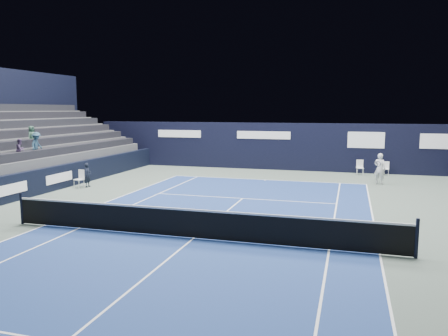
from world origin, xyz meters
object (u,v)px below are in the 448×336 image
Objects in this scene: folding_chair_back_b at (386,167)px; tennis_net at (193,223)px; line_judge_chair at (80,177)px; tennis_player at (380,169)px; folding_chair_back_a at (360,165)px.

tennis_net reaches higher than folding_chair_back_b.
line_judge_chair reaches higher than folding_chair_back_b.
tennis_net is (-6.72, -15.74, 0.03)m from folding_chair_back_b.
folding_chair_back_b is 17.11m from tennis_net.
tennis_player reaches higher than tennis_net.
line_judge_chair is at bearing 141.98° from tennis_net.
tennis_net reaches higher than line_judge_chair.
tennis_player is at bearing -94.15° from folding_chair_back_b.
tennis_player is (0.96, -3.27, 0.22)m from folding_chair_back_a.
line_judge_chair is (-15.41, -8.94, 0.05)m from folding_chair_back_b.
folding_chair_back_b is 0.50× the size of tennis_player.
folding_chair_back_b is 17.82m from line_judge_chair.
folding_chair_back_a is 0.07× the size of tennis_net.
tennis_net reaches higher than folding_chair_back_a.
folding_chair_back_a is 1.10× the size of folding_chair_back_b.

